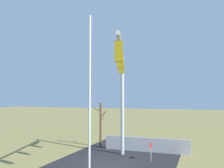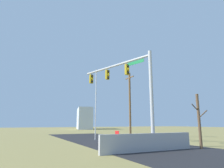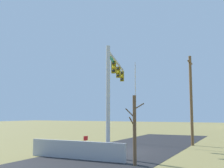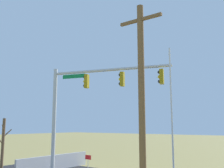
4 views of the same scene
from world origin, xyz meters
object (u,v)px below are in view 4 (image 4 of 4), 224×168
object	(u,v)px
signal_mast	(86,96)
open_sign	(88,159)
bare_tree	(3,147)
utility_pole	(142,102)
flagpole	(172,116)

from	to	relation	value
signal_mast	open_sign	world-z (taller)	signal_mast
bare_tree	open_sign	bearing A→B (deg)	-121.43
open_sign	signal_mast	bearing A→B (deg)	125.98
bare_tree	open_sign	world-z (taller)	bare_tree
signal_mast	open_sign	xyz separation A→B (m)	(1.24, -1.71, -4.52)
utility_pole	flagpole	bearing A→B (deg)	-78.63
bare_tree	open_sign	size ratio (longest dim) A/B	3.20
utility_pole	open_sign	distance (m)	10.99
signal_mast	utility_pole	bearing A→B (deg)	147.17
flagpole	signal_mast	bearing A→B (deg)	5.19
open_sign	bare_tree	bearing A→B (deg)	58.57
utility_pole	bare_tree	size ratio (longest dim) A/B	2.12
bare_tree	open_sign	xyz separation A→B (m)	(-3.12, -5.10, -1.11)
utility_pole	open_sign	bearing A→B (deg)	-37.02
signal_mast	bare_tree	size ratio (longest dim) A/B	2.11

